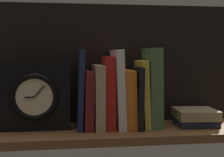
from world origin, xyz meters
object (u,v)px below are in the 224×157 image
object	(u,v)px
book_black_skeptic	(136,97)
framed_clock	(35,95)
book_navy_bierce	(81,89)
book_red_requiem	(109,92)
book_tan_shortstories	(98,96)
book_yellow_seinlanguage	(142,93)
book_orange_pandolfini	(128,98)
book_stack_side	(196,117)
book_green_romantic	(152,87)
book_maroon_dawkins	(89,100)
book_white_catcher	(118,89)

from	to	relation	value
book_black_skeptic	framed_clock	world-z (taller)	framed_clock
book_black_skeptic	framed_clock	bearing A→B (deg)	-179.76
book_navy_bierce	book_red_requiem	world-z (taller)	book_navy_bierce
book_tan_shortstories	book_yellow_seinlanguage	bearing A→B (deg)	0.00
book_red_requiem	framed_clock	bearing A→B (deg)	-179.66
book_black_skeptic	framed_clock	distance (cm)	32.50
book_tan_shortstories	book_navy_bierce	bearing A→B (deg)	180.00
book_red_requiem	framed_clock	size ratio (longest dim) A/B	1.06
book_tan_shortstories	book_red_requiem	size ratio (longest dim) A/B	0.88
book_orange_pandolfini	book_stack_side	distance (cm)	23.89
book_black_skeptic	book_stack_side	bearing A→B (deg)	-4.18
book_black_skeptic	book_red_requiem	bearing A→B (deg)	180.00
book_black_skeptic	book_green_romantic	xyz separation A→B (cm)	(5.46, 0.00, 3.03)
book_red_requiem	book_green_romantic	distance (cm)	14.65
book_maroon_dawkins	book_black_skeptic	xyz separation A→B (cm)	(15.71, 0.00, 0.69)
book_red_requiem	framed_clock	distance (cm)	23.36
book_yellow_seinlanguage	book_stack_side	world-z (taller)	book_yellow_seinlanguage
book_maroon_dawkins	book_white_catcher	size ratio (longest dim) A/B	0.73
book_maroon_dawkins	book_yellow_seinlanguage	xyz separation A→B (cm)	(17.85, 0.00, 1.72)
book_black_skeptic	framed_clock	xyz separation A→B (cm)	(-32.48, -0.14, 0.99)
book_black_skeptic	book_yellow_seinlanguage	bearing A→B (deg)	0.00
book_green_romantic	book_orange_pandolfini	bearing A→B (deg)	180.00
book_navy_bierce	framed_clock	world-z (taller)	book_navy_bierce
book_white_catcher	book_green_romantic	world-z (taller)	book_green_romantic
framed_clock	book_stack_side	world-z (taller)	framed_clock
book_red_requiem	book_black_skeptic	size ratio (longest dim) A/B	1.17
book_navy_bierce	book_yellow_seinlanguage	world-z (taller)	book_navy_bierce
book_white_catcher	book_navy_bierce	bearing A→B (deg)	180.00
book_white_catcher	book_green_romantic	bearing A→B (deg)	0.00
book_white_catcher	book_green_romantic	size ratio (longest dim) A/B	0.98
book_black_skeptic	book_stack_side	world-z (taller)	book_black_skeptic
book_red_requiem	book_white_catcher	distance (cm)	3.26
book_yellow_seinlanguage	book_green_romantic	xyz separation A→B (cm)	(3.31, 0.00, 1.99)
book_orange_pandolfini	book_stack_side	xyz separation A→B (cm)	(22.96, -1.47, -6.44)
book_orange_pandolfini	book_yellow_seinlanguage	size ratio (longest dim) A/B	0.85
book_maroon_dawkins	book_black_skeptic	distance (cm)	15.72
book_white_catcher	book_black_skeptic	bearing A→B (deg)	0.00
book_tan_shortstories	book_black_skeptic	size ratio (longest dim) A/B	1.03
book_white_catcher	framed_clock	xyz separation A→B (cm)	(-26.43, -0.14, -1.78)
book_navy_bierce	book_white_catcher	xyz separation A→B (cm)	(12.20, 0.00, -0.04)
book_red_requiem	book_stack_side	bearing A→B (deg)	-2.88
book_black_skeptic	book_stack_side	distance (cm)	21.36
book_navy_bierce	book_stack_side	bearing A→B (deg)	-2.20
book_tan_shortstories	book_white_catcher	xyz separation A→B (cm)	(6.44, 0.00, 2.47)
book_navy_bierce	book_black_skeptic	size ratio (longest dim) A/B	1.28
book_orange_pandolfini	book_green_romantic	xyz separation A→B (cm)	(8.29, 0.00, 3.59)
book_red_requiem	book_black_skeptic	xyz separation A→B (cm)	(9.13, 0.00, -1.68)
book_tan_shortstories	book_stack_side	world-z (taller)	book_tan_shortstories
book_white_catcher	book_orange_pandolfini	distance (cm)	4.63
book_orange_pandolfini	book_green_romantic	distance (cm)	9.04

